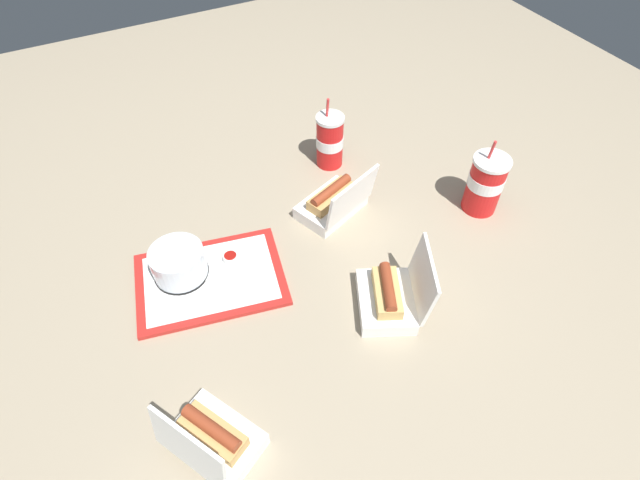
% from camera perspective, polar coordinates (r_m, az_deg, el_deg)
% --- Properties ---
extents(ground_plane, '(3.20, 3.20, 0.00)m').
position_cam_1_polar(ground_plane, '(1.31, -0.67, -2.86)').
color(ground_plane, gray).
extents(food_tray, '(0.41, 0.33, 0.01)m').
position_cam_1_polar(food_tray, '(1.31, -12.42, -4.41)').
color(food_tray, red).
rests_on(food_tray, ground_plane).
extents(cake_container, '(0.14, 0.14, 0.08)m').
position_cam_1_polar(cake_container, '(1.30, -15.84, -2.62)').
color(cake_container, black).
rests_on(cake_container, food_tray).
extents(ketchup_cup, '(0.04, 0.04, 0.02)m').
position_cam_1_polar(ketchup_cup, '(1.31, -10.17, -2.05)').
color(ketchup_cup, white).
rests_on(ketchup_cup, food_tray).
extents(napkin_stack, '(0.11, 0.11, 0.00)m').
position_cam_1_polar(napkin_stack, '(1.33, -13.18, -2.81)').
color(napkin_stack, white).
rests_on(napkin_stack, food_tray).
extents(plastic_fork, '(0.11, 0.04, 0.00)m').
position_cam_1_polar(plastic_fork, '(1.25, -9.41, -6.39)').
color(plastic_fork, white).
rests_on(plastic_fork, food_tray).
extents(clamshell_hotdog_front, '(0.22, 0.22, 0.17)m').
position_cam_1_polar(clamshell_hotdog_front, '(1.21, 8.07, -6.37)').
color(clamshell_hotdog_front, white).
rests_on(clamshell_hotdog_front, ground_plane).
extents(clamshell_hotdog_corner, '(0.20, 0.22, 0.16)m').
position_cam_1_polar(clamshell_hotdog_corner, '(1.06, -12.26, -21.32)').
color(clamshell_hotdog_corner, white).
rests_on(clamshell_hotdog_corner, ground_plane).
extents(clamshell_hotdog_left, '(0.23, 0.21, 0.16)m').
position_cam_1_polar(clamshell_hotdog_left, '(1.42, 1.56, 4.36)').
color(clamshell_hotdog_left, white).
rests_on(clamshell_hotdog_left, ground_plane).
extents(soda_cup_center, '(0.09, 0.09, 0.23)m').
position_cam_1_polar(soda_cup_center, '(1.56, 1.12, 11.27)').
color(soda_cup_center, red).
rests_on(soda_cup_center, ground_plane).
extents(soda_cup_corner, '(0.10, 0.10, 0.24)m').
position_cam_1_polar(soda_cup_corner, '(1.47, 18.37, 6.16)').
color(soda_cup_corner, red).
rests_on(soda_cup_corner, ground_plane).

